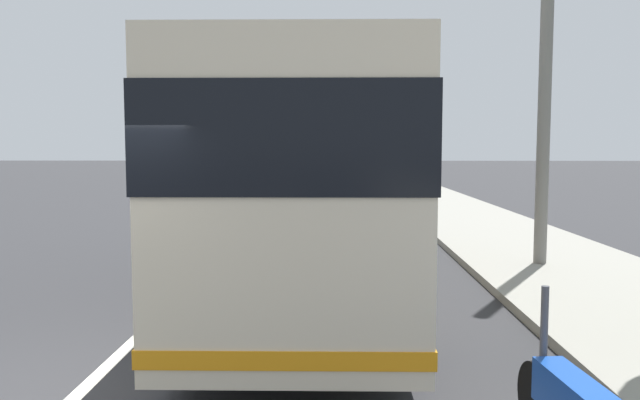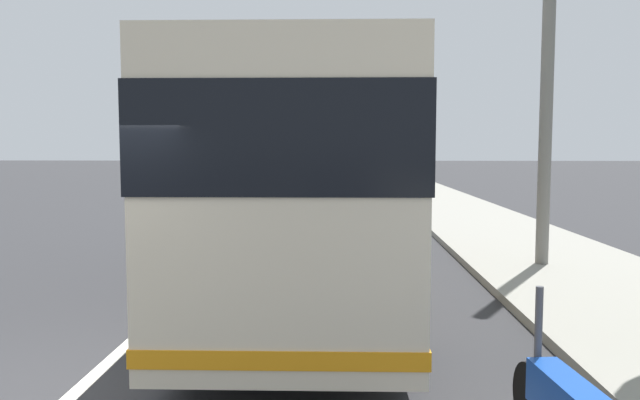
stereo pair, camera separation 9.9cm
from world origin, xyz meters
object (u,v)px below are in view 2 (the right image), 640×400
coach_bus (307,174)px  utility_pole (549,33)px  car_oncoming (259,174)px  car_behind_bus (326,173)px

coach_bus → utility_pole: utility_pole is taller
car_oncoming → utility_pole: utility_pole is taller
car_oncoming → car_behind_bus: car_oncoming is taller
car_oncoming → car_behind_bus: size_ratio=0.95×
car_behind_bus → utility_pole: 28.14m
car_behind_bus → utility_pole: utility_pole is taller
coach_bus → car_behind_bus: coach_bus is taller
car_behind_bus → coach_bus: bearing=-175.1°
car_oncoming → utility_pole: bearing=22.1°
coach_bus → utility_pole: size_ratio=1.15×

